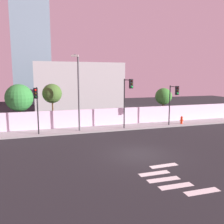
# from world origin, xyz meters

# --- Properties ---
(ground_plane) EXTENTS (80.00, 80.00, 0.00)m
(ground_plane) POSITION_xyz_m (0.00, 0.00, 0.00)
(ground_plane) COLOR black
(sidewalk) EXTENTS (36.00, 2.40, 0.15)m
(sidewalk) POSITION_xyz_m (0.00, 8.20, 0.07)
(sidewalk) COLOR #949494
(sidewalk) RESTS_ON ground
(perimeter_wall) EXTENTS (36.00, 0.18, 1.80)m
(perimeter_wall) POSITION_xyz_m (0.00, 9.49, 1.05)
(perimeter_wall) COLOR silver
(perimeter_wall) RESTS_ON sidewalk
(crosswalk_marking) EXTENTS (2.98, 3.88, 0.01)m
(crosswalk_marking) POSITION_xyz_m (0.02, -4.10, 0.00)
(crosswalk_marking) COLOR silver
(crosswalk_marking) RESTS_ON ground
(traffic_light_left) EXTENTS (0.52, 1.36, 4.96)m
(traffic_light_left) POSITION_xyz_m (1.81, 6.97, 3.75)
(traffic_light_left) COLOR black
(traffic_light_left) RESTS_ON sidewalk
(traffic_light_center) EXTENTS (0.34, 1.63, 4.25)m
(traffic_light_center) POSITION_xyz_m (6.82, 6.78, 3.28)
(traffic_light_center) COLOR black
(traffic_light_center) RESTS_ON sidewalk
(traffic_light_right) EXTENTS (0.35, 1.57, 4.25)m
(traffic_light_right) POSITION_xyz_m (-6.70, 6.81, 3.28)
(traffic_light_right) COLOR black
(traffic_light_right) RESTS_ON sidewalk
(street_lamp_curbside) EXTENTS (0.97, 2.25, 7.07)m
(street_lamp_curbside) POSITION_xyz_m (-2.96, 7.46, 4.35)
(street_lamp_curbside) COLOR #4C4C51
(street_lamp_curbside) RESTS_ON sidewalk
(fire_hydrant) EXTENTS (0.44, 0.26, 0.84)m
(fire_hydrant) POSITION_xyz_m (8.50, 7.68, 0.60)
(fire_hydrant) COLOR red
(fire_hydrant) RESTS_ON sidewalk
(roadside_tree_leftmost) EXTENTS (2.69, 2.69, 4.61)m
(roadside_tree_leftmost) POSITION_xyz_m (-8.36, 10.30, 3.25)
(roadside_tree_leftmost) COLOR brown
(roadside_tree_leftmost) RESTS_ON ground
(roadside_tree_midleft) EXTENTS (1.97, 1.97, 4.61)m
(roadside_tree_midleft) POSITION_xyz_m (-5.19, 10.30, 3.60)
(roadside_tree_midleft) COLOR brown
(roadside_tree_midleft) RESTS_ON ground
(roadside_tree_midright) EXTENTS (1.97, 1.97, 3.99)m
(roadside_tree_midright) POSITION_xyz_m (7.63, 10.30, 2.99)
(roadside_tree_midright) COLOR brown
(roadside_tree_midright) RESTS_ON ground
(low_building_distant) EXTENTS (13.69, 6.00, 7.46)m
(low_building_distant) POSITION_xyz_m (-0.29, 23.49, 3.73)
(low_building_distant) COLOR #ACACAC
(low_building_distant) RESTS_ON ground
(tower_on_skyline) EXTENTS (7.09, 5.00, 24.48)m
(tower_on_skyline) POSITION_xyz_m (-7.44, 35.49, 12.24)
(tower_on_skyline) COLOR gray
(tower_on_skyline) RESTS_ON ground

